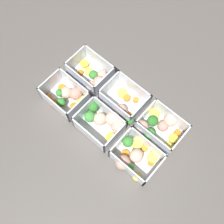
% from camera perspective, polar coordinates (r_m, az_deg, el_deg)
% --- Properties ---
extents(ground_plane, '(4.00, 4.00, 0.00)m').
position_cam_1_polar(ground_plane, '(0.95, -0.00, -0.59)').
color(ground_plane, '#56514C').
extents(container_near_left, '(0.17, 0.15, 0.08)m').
position_cam_1_polar(container_near_left, '(0.92, 10.11, -3.23)').
color(container_near_left, silver).
rests_on(container_near_left, ground_plane).
extents(container_near_center, '(0.16, 0.12, 0.08)m').
position_cam_1_polar(container_near_center, '(0.94, 2.73, 2.04)').
color(container_near_center, silver).
rests_on(container_near_center, ground_plane).
extents(container_near_right, '(0.16, 0.13, 0.08)m').
position_cam_1_polar(container_near_right, '(0.99, -4.17, 7.81)').
color(container_near_right, silver).
rests_on(container_near_right, ground_plane).
extents(container_far_left, '(0.15, 0.14, 0.08)m').
position_cam_1_polar(container_far_left, '(0.88, 4.69, -9.68)').
color(container_far_left, silver).
rests_on(container_far_left, ground_plane).
extents(container_far_center, '(0.16, 0.13, 0.08)m').
position_cam_1_polar(container_far_center, '(0.91, -1.83, -2.05)').
color(container_far_center, silver).
rests_on(container_far_center, ground_plane).
extents(container_far_right, '(0.15, 0.12, 0.08)m').
position_cam_1_polar(container_far_right, '(0.97, -9.75, 3.49)').
color(container_far_right, silver).
rests_on(container_far_right, ground_plane).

